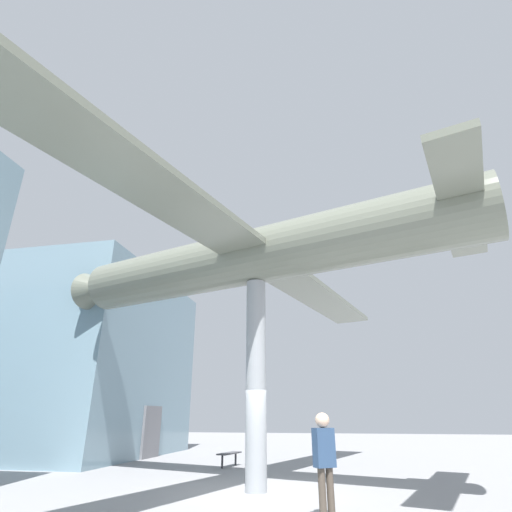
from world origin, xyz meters
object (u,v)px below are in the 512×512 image
suspended_airplane (251,257)px  plaza_bench (229,454)px  visitor_person (324,456)px  support_pylon_central (256,377)px

suspended_airplane → plaza_bench: size_ratio=13.78×
plaza_bench → suspended_airplane: bearing=-159.6°
suspended_airplane → visitor_person: suspended_airplane is taller
suspended_airplane → support_pylon_central: bearing=-90.0°
visitor_person → suspended_airplane: bearing=-88.4°
support_pylon_central → suspended_airplane: bearing=72.1°
support_pylon_central → visitor_person: support_pylon_central is taller
suspended_airplane → visitor_person: bearing=-126.3°
visitor_person → plaza_bench: bearing=-97.8°
plaza_bench → support_pylon_central: bearing=-158.1°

